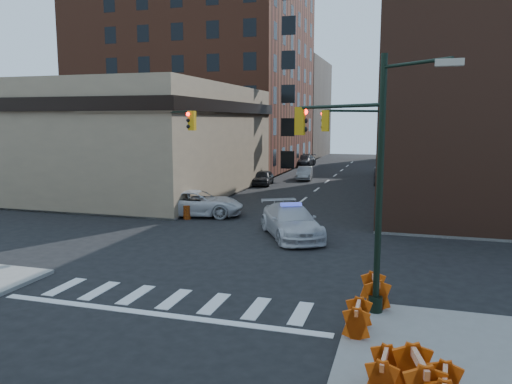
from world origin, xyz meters
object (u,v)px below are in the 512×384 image
Objects in this scene: parked_car_enear at (383,176)px; pedestrian_a at (121,199)px; parked_car_wnear at (263,178)px; barricade_nw_a at (165,206)px; pedestrian_b at (146,199)px; barrel_road at (279,220)px; police_car at (291,221)px; parked_car_wfar at (305,173)px; barrel_bank at (187,212)px; barricade_se_a at (375,291)px; pickup at (197,203)px.

pedestrian_a is (-16.09, -20.39, 0.19)m from parked_car_enear.
parked_car_wnear is at bearing 115.11° from pedestrian_a.
parked_car_enear is 3.56× the size of barricade_nw_a.
pedestrian_b is at bearing 42.92° from pedestrian_a.
barrel_road is 8.02m from barricade_nw_a.
police_car is 3.33× the size of pedestrian_b.
pedestrian_b reaches higher than barricade_nw_a.
barrel_road is at bearing -77.62° from parked_car_wnear.
parked_car_wfar reaches higher than barrel_road.
police_car reaches higher than barrel_bank.
parked_car_wnear reaches higher than parked_car_wfar.
barricade_nw_a is (1.48, -0.25, -0.38)m from pedestrian_b.
pedestrian_b reaches higher than barricade_se_a.
barricade_nw_a is at bearing -19.53° from pedestrian_b.
parked_car_enear is at bearing 45.07° from pedestrian_b.
barrel_road is (-4.83, -21.93, -0.30)m from parked_car_enear.
police_car is 5.90× the size of barrel_road.
barrel_bank is 0.65× the size of barricade_nw_a.
parked_car_wfar is 23.50m from pedestrian_a.
parked_car_wfar is 2.33× the size of pedestrian_b.
parked_car_wnear is at bearing 69.11° from pedestrian_b.
barrel_bank is (0.00, -17.37, -0.27)m from parked_car_wnear.
barricade_se_a is (6.08, -11.12, 0.12)m from barrel_road.
parked_car_wfar is 3.04× the size of barricade_nw_a.
parked_car_wnear is at bearing 14.22° from parked_car_enear.
barricade_se_a is (12.25, -29.41, -0.09)m from parked_car_wnear.
parked_car_wnear is at bearing 95.51° from barricade_nw_a.
pedestrian_a reaches higher than barrel_bank.
barrel_road is at bearing -19.54° from pedestrian_b.
police_car is 0.98× the size of pickup.
pickup is at bearing 82.32° from barrel_bank.
barrel_bank is at bearing 35.04° from pedestrian_a.
barrel_bank is at bearing 171.51° from barrel_road.
parked_car_enear reaches higher than barrel_bank.
police_car is 24.15m from parked_car_enear.
barrel_road is (6.17, -18.29, -0.21)m from parked_car_wnear.
parked_car_enear is at bearing 52.96° from police_car.
parked_car_enear reaches higher than barrel_road.
pedestrian_b is (1.88, 0.03, 0.05)m from pedestrian_a.
police_car reaches higher than barricade_nw_a.
parked_car_enear reaches higher than parked_car_wnear.
parked_car_enear is at bearing -18.53° from parked_car_wfar.
parked_car_wnear is 3.07× the size of barricade_nw_a.
parked_car_enear is at bearing -40.53° from pickup.
barrel_bank is at bearing -96.27° from parked_car_wnear.
barricade_nw_a is (-1.74, -16.96, -0.05)m from parked_car_wnear.
barrel_road is at bearing -121.36° from pickup.
pedestrian_b reaches higher than parked_car_wfar.
parked_car_enear is 2.73× the size of pedestrian_b.
pedestrian_b reaches higher than police_car.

